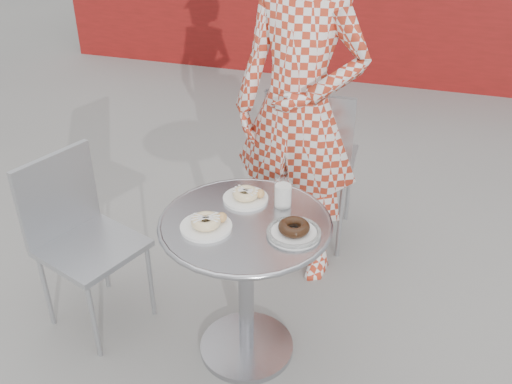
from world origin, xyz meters
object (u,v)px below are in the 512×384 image
(chair_far, at_px, (311,191))
(plate_far, at_px, (246,196))
(plate_checker, at_px, (294,231))
(milk_cup, at_px, (283,194))
(bistro_table, at_px, (246,256))
(seated_person, at_px, (299,110))
(plate_near, at_px, (207,224))
(chair_left, at_px, (95,276))

(chair_far, xyz_separation_m, plate_far, (-0.11, -0.81, 0.42))
(plate_far, relative_size, plate_checker, 0.90)
(milk_cup, bearing_deg, bistro_table, -125.95)
(chair_far, relative_size, seated_person, 0.53)
(bistro_table, relative_size, plate_checker, 3.34)
(chair_far, xyz_separation_m, plate_checker, (0.13, -0.99, 0.41))
(plate_near, bearing_deg, plate_far, 71.62)
(bistro_table, height_order, plate_near, plate_near)
(chair_left, bearing_deg, plate_far, -56.96)
(plate_checker, bearing_deg, chair_left, 178.76)
(bistro_table, height_order, plate_checker, plate_checker)
(chair_left, xyz_separation_m, plate_far, (0.67, 0.16, 0.45))
(bistro_table, height_order, milk_cup, milk_cup)
(seated_person, distance_m, plate_checker, 0.74)
(bistro_table, relative_size, plate_near, 3.48)
(bistro_table, bearing_deg, milk_cup, 54.05)
(chair_left, distance_m, milk_cup, 0.97)
(bistro_table, distance_m, plate_near, 0.24)
(plate_near, bearing_deg, milk_cup, 45.57)
(chair_left, relative_size, seated_person, 0.46)
(bistro_table, xyz_separation_m, plate_near, (-0.12, -0.09, 0.19))
(chair_far, distance_m, chair_left, 1.24)
(chair_left, height_order, milk_cup, chair_left)
(chair_far, relative_size, plate_checker, 4.50)
(chair_far, height_order, plate_far, chair_far)
(plate_near, bearing_deg, chair_far, 79.73)
(seated_person, relative_size, milk_cup, 15.41)
(seated_person, bearing_deg, chair_far, 93.78)
(bistro_table, relative_size, plate_far, 3.71)
(seated_person, xyz_separation_m, plate_checker, (0.16, -0.71, -0.17))
(chair_far, bearing_deg, plate_checker, 95.39)
(bistro_table, distance_m, milk_cup, 0.29)
(chair_far, distance_m, plate_far, 0.92)
(bistro_table, bearing_deg, chair_far, 86.03)
(plate_checker, bearing_deg, milk_cup, 116.61)
(chair_left, relative_size, plate_far, 4.39)
(milk_cup, bearing_deg, plate_far, 179.83)
(bistro_table, xyz_separation_m, milk_cup, (0.11, 0.15, 0.22))
(plate_far, xyz_separation_m, plate_checker, (0.24, -0.18, -0.00))
(plate_checker, distance_m, milk_cup, 0.20)
(bistro_table, xyz_separation_m, chair_far, (0.07, 0.96, -0.23))
(bistro_table, height_order, plate_far, plate_far)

